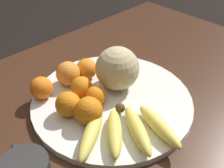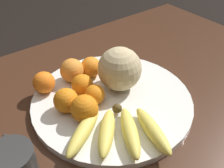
# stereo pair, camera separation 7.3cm
# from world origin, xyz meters

# --- Properties ---
(kitchen_table) EXTENTS (1.34, 0.85, 0.70)m
(kitchen_table) POSITION_xyz_m (0.00, 0.00, 0.60)
(kitchen_table) COLOR #3D2316
(kitchen_table) RESTS_ON ground_plane
(fruit_bowl) EXTENTS (0.47, 0.47, 0.02)m
(fruit_bowl) POSITION_xyz_m (0.05, 0.03, 0.71)
(fruit_bowl) COLOR white
(fruit_bowl) RESTS_ON kitchen_table
(melon) EXTENTS (0.13, 0.13, 0.13)m
(melon) POSITION_xyz_m (0.00, 0.00, 0.78)
(melon) COLOR #C6B284
(melon) RESTS_ON fruit_bowl
(banana_bunch) EXTENTS (0.26, 0.24, 0.04)m
(banana_bunch) POSITION_xyz_m (0.13, 0.15, 0.74)
(banana_bunch) COLOR #473819
(banana_bunch) RESTS_ON fruit_bowl
(orange_front_left) EXTENTS (0.07, 0.07, 0.07)m
(orange_front_left) POSITION_xyz_m (0.19, -0.12, 0.75)
(orange_front_left) COLOR orange
(orange_front_left) RESTS_ON fruit_bowl
(orange_front_right) EXTENTS (0.07, 0.07, 0.07)m
(orange_front_right) POSITION_xyz_m (0.18, -0.01, 0.75)
(orange_front_right) COLOR orange
(orange_front_right) RESTS_ON fruit_bowl
(orange_mid_center) EXTENTS (0.06, 0.06, 0.06)m
(orange_mid_center) POSITION_xyz_m (0.10, 0.02, 0.75)
(orange_mid_center) COLOR orange
(orange_mid_center) RESTS_ON fruit_bowl
(orange_back_left) EXTENTS (0.07, 0.07, 0.07)m
(orange_back_left) POSITION_xyz_m (0.04, -0.10, 0.75)
(orange_back_left) COLOR orange
(orange_back_left) RESTS_ON fruit_bowl
(orange_back_right) EXTENTS (0.06, 0.06, 0.06)m
(orange_back_right) POSITION_xyz_m (0.11, -0.04, 0.75)
(orange_back_right) COLOR orange
(orange_back_right) RESTS_ON fruit_bowl
(orange_top_small) EXTENTS (0.07, 0.07, 0.07)m
(orange_top_small) POSITION_xyz_m (0.10, -0.11, 0.76)
(orange_top_small) COLOR orange
(orange_top_small) RESTS_ON fruit_bowl
(orange_side_extra) EXTENTS (0.07, 0.07, 0.07)m
(orange_side_extra) POSITION_xyz_m (0.16, 0.05, 0.76)
(orange_side_extra) COLOR orange
(orange_side_extra) RESTS_ON fruit_bowl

